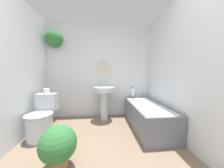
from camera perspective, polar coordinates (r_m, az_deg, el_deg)
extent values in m
cube|color=silver|center=(2.96, -6.12, 6.91)|extent=(2.72, 0.06, 2.40)
ellipsoid|color=beige|center=(2.91, -4.25, 6.76)|extent=(0.37, 0.02, 0.58)
ellipsoid|color=silver|center=(2.91, -4.25, 6.76)|extent=(0.33, 0.01, 0.54)
cylinder|color=#9E6042|center=(3.14, -27.45, 21.03)|extent=(0.17, 0.17, 0.09)
sphere|color=#2D6B33|center=(3.12, -27.38, 19.55)|extent=(0.37, 0.37, 0.37)
cube|color=silver|center=(2.18, -44.20, 5.99)|extent=(0.06, 2.55, 2.40)
cube|color=silver|center=(2.15, 31.93, 6.73)|extent=(0.06, 2.55, 2.40)
cylinder|color=silver|center=(2.39, -32.77, -17.95)|extent=(0.40, 0.40, 0.41)
cylinder|color=#A0A9B1|center=(2.32, -33.05, -12.97)|extent=(0.43, 0.43, 0.02)
cube|color=silver|center=(2.54, -30.08, -7.79)|extent=(0.36, 0.20, 0.32)
cylinder|color=silver|center=(2.75, -3.99, -11.04)|extent=(0.18, 0.18, 0.69)
cylinder|color=silver|center=(2.66, -4.04, -2.77)|extent=(0.50, 0.50, 0.11)
cylinder|color=silver|center=(2.79, -4.14, -0.22)|extent=(0.02, 0.02, 0.10)
cube|color=slate|center=(2.52, 17.25, -15.18)|extent=(0.63, 1.40, 0.49)
cube|color=silver|center=(2.45, 17.40, -10.27)|extent=(0.53, 1.30, 0.04)
cylinder|color=silver|center=(2.99, 12.91, -6.21)|extent=(0.04, 0.04, 0.08)
cylinder|color=white|center=(2.88, 10.50, -3.84)|extent=(0.07, 0.07, 0.19)
cylinder|color=black|center=(2.87, 10.54, -1.72)|extent=(0.04, 0.04, 0.02)
cylinder|color=#9E6042|center=(1.70, -25.20, -32.92)|extent=(0.19, 0.19, 0.15)
sphere|color=#2D6B33|center=(1.56, -25.61, -25.65)|extent=(0.41, 0.41, 0.41)
cylinder|color=white|center=(2.50, -30.30, -3.08)|extent=(0.11, 0.11, 0.10)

